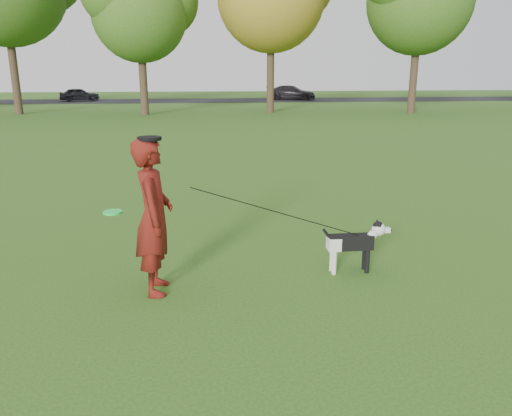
{
  "coord_description": "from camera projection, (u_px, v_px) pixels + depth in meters",
  "views": [
    {
      "loc": [
        -0.61,
        -6.54,
        2.71
      ],
      "look_at": [
        0.09,
        -0.23,
        0.95
      ],
      "focal_mm": 35.0,
      "sensor_mm": 36.0,
      "label": 1
    }
  ],
  "objects": [
    {
      "name": "ground",
      "position": [
        248.0,
        269.0,
        7.05
      ],
      "size": [
        120.0,
        120.0,
        0.0
      ],
      "primitive_type": "plane",
      "color": "#285116",
      "rests_on": "ground"
    },
    {
      "name": "road",
      "position": [
        206.0,
        100.0,
        45.35
      ],
      "size": [
        120.0,
        7.0,
        0.02
      ],
      "primitive_type": "cube",
      "color": "black",
      "rests_on": "ground"
    },
    {
      "name": "man",
      "position": [
        154.0,
        217.0,
        6.09
      ],
      "size": [
        0.48,
        0.72,
        1.95
      ],
      "primitive_type": "imported",
      "rotation": [
        0.0,
        0.0,
        1.58
      ],
      "color": "#5F0F0D",
      "rests_on": "ground"
    },
    {
      "name": "dog",
      "position": [
        356.0,
        241.0,
        6.84
      ],
      "size": [
        0.97,
        0.2,
        0.74
      ],
      "color": "black",
      "rests_on": "ground"
    },
    {
      "name": "car_left",
      "position": [
        79.0,
        95.0,
        44.01
      ],
      "size": [
        3.63,
        2.23,
        1.15
      ],
      "primitive_type": "imported",
      "rotation": [
        0.0,
        0.0,
        1.84
      ],
      "color": "black",
      "rests_on": "road"
    },
    {
      "name": "car_right",
      "position": [
        291.0,
        93.0,
        46.01
      ],
      "size": [
        4.79,
        3.18,
        1.29
      ],
      "primitive_type": "imported",
      "rotation": [
        0.0,
        0.0,
        1.23
      ],
      "color": "#252127",
      "rests_on": "road"
    },
    {
      "name": "man_held_items",
      "position": [
        283.0,
        214.0,
        6.41
      ],
      "size": [
        3.4,
        0.53,
        1.46
      ],
      "color": "#1DEC46",
      "rests_on": "ground"
    }
  ]
}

